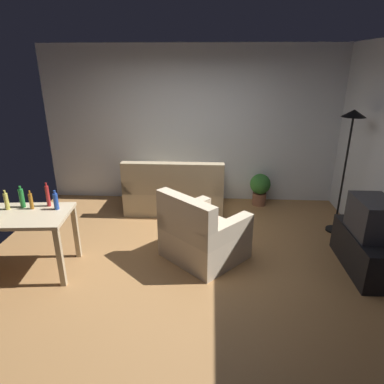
{
  "coord_description": "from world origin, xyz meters",
  "views": [
    {
      "loc": [
        0.34,
        -3.78,
        2.39
      ],
      "look_at": [
        0.1,
        0.5,
        0.75
      ],
      "focal_mm": 31.63,
      "sensor_mm": 36.0,
      "label": 1
    }
  ],
  "objects_px": {
    "bottle_amber": "(31,201)",
    "armchair": "(202,236)",
    "couch": "(175,193)",
    "bottle_blue": "(56,201)",
    "tv_stand": "(365,251)",
    "desk": "(17,223)",
    "bottle_red": "(48,196)",
    "bottle_green": "(22,198)",
    "torchiere_lamp": "(350,139)",
    "potted_plant": "(260,187)",
    "bottle_squat": "(6,201)",
    "tv": "(372,217)"
  },
  "relations": [
    {
      "from": "bottle_green",
      "to": "bottle_blue",
      "type": "height_order",
      "value": "bottle_green"
    },
    {
      "from": "torchiere_lamp",
      "to": "bottle_green",
      "type": "bearing_deg",
      "value": -165.34
    },
    {
      "from": "bottle_green",
      "to": "desk",
      "type": "bearing_deg",
      "value": -86.95
    },
    {
      "from": "tv_stand",
      "to": "bottle_squat",
      "type": "bearing_deg",
      "value": 92.02
    },
    {
      "from": "potted_plant",
      "to": "desk",
      "type": "bearing_deg",
      "value": -144.14
    },
    {
      "from": "tv",
      "to": "armchair",
      "type": "bearing_deg",
      "value": 86.07
    },
    {
      "from": "tv_stand",
      "to": "desk",
      "type": "relative_size",
      "value": 0.88
    },
    {
      "from": "tv_stand",
      "to": "bottle_amber",
      "type": "relative_size",
      "value": 4.76
    },
    {
      "from": "bottle_green",
      "to": "bottle_blue",
      "type": "distance_m",
      "value": 0.44
    },
    {
      "from": "armchair",
      "to": "bottle_red",
      "type": "bearing_deg",
      "value": 47.9
    },
    {
      "from": "bottle_amber",
      "to": "bottle_red",
      "type": "bearing_deg",
      "value": 29.72
    },
    {
      "from": "armchair",
      "to": "bottle_amber",
      "type": "bearing_deg",
      "value": 50.12
    },
    {
      "from": "couch",
      "to": "torchiere_lamp",
      "type": "bearing_deg",
      "value": 165.46
    },
    {
      "from": "armchair",
      "to": "bottle_red",
      "type": "distance_m",
      "value": 1.95
    },
    {
      "from": "potted_plant",
      "to": "bottle_green",
      "type": "distance_m",
      "value": 3.79
    },
    {
      "from": "tv",
      "to": "torchiere_lamp",
      "type": "xyz_separation_m",
      "value": [
        -0.0,
        1.01,
        0.71
      ]
    },
    {
      "from": "tv",
      "to": "bottle_red",
      "type": "bearing_deg",
      "value": 90.37
    },
    {
      "from": "bottle_amber",
      "to": "bottle_blue",
      "type": "xyz_separation_m",
      "value": [
        0.3,
        0.0,
        0.0
      ]
    },
    {
      "from": "potted_plant",
      "to": "bottle_blue",
      "type": "bearing_deg",
      "value": -142.25
    },
    {
      "from": "couch",
      "to": "bottle_squat",
      "type": "xyz_separation_m",
      "value": [
        -1.8,
        -1.81,
        0.56
      ]
    },
    {
      "from": "desk",
      "to": "bottle_blue",
      "type": "height_order",
      "value": "bottle_blue"
    },
    {
      "from": "bottle_red",
      "to": "bottle_blue",
      "type": "xyz_separation_m",
      "value": [
        0.14,
        -0.09,
        -0.03
      ]
    },
    {
      "from": "bottle_blue",
      "to": "armchair",
      "type": "bearing_deg",
      "value": 8.42
    },
    {
      "from": "tv",
      "to": "bottle_red",
      "type": "xyz_separation_m",
      "value": [
        -3.86,
        -0.03,
        0.19
      ]
    },
    {
      "from": "bottle_amber",
      "to": "armchair",
      "type": "bearing_deg",
      "value": 7.22
    },
    {
      "from": "bottle_blue",
      "to": "couch",
      "type": "bearing_deg",
      "value": 55.64
    },
    {
      "from": "potted_plant",
      "to": "bottle_green",
      "type": "bearing_deg",
      "value": -146.82
    },
    {
      "from": "desk",
      "to": "bottle_blue",
      "type": "relative_size",
      "value": 5.26
    },
    {
      "from": "tv_stand",
      "to": "bottle_green",
      "type": "relative_size",
      "value": 4.07
    },
    {
      "from": "bottle_amber",
      "to": "torchiere_lamp",
      "type": "bearing_deg",
      "value": 15.69
    },
    {
      "from": "couch",
      "to": "tv_stand",
      "type": "height_order",
      "value": "couch"
    },
    {
      "from": "couch",
      "to": "potted_plant",
      "type": "bearing_deg",
      "value": -168.13
    },
    {
      "from": "tv_stand",
      "to": "torchiere_lamp",
      "type": "xyz_separation_m",
      "value": [
        0.0,
        1.01,
        1.17
      ]
    },
    {
      "from": "bottle_red",
      "to": "bottle_squat",
      "type": "bearing_deg",
      "value": -164.08
    },
    {
      "from": "armchair",
      "to": "potted_plant",
      "type": "bearing_deg",
      "value": -75.16
    },
    {
      "from": "tv_stand",
      "to": "bottle_squat",
      "type": "height_order",
      "value": "bottle_squat"
    },
    {
      "from": "potted_plant",
      "to": "bottle_red",
      "type": "distance_m",
      "value": 3.52
    },
    {
      "from": "bottle_amber",
      "to": "bottle_red",
      "type": "xyz_separation_m",
      "value": [
        0.16,
        0.09,
        0.03
      ]
    },
    {
      "from": "armchair",
      "to": "bottle_red",
      "type": "relative_size",
      "value": 4.14
    },
    {
      "from": "torchiere_lamp",
      "to": "armchair",
      "type": "height_order",
      "value": "torchiere_lamp"
    },
    {
      "from": "couch",
      "to": "bottle_blue",
      "type": "height_order",
      "value": "bottle_blue"
    },
    {
      "from": "desk",
      "to": "armchair",
      "type": "distance_m",
      "value": 2.21
    },
    {
      "from": "desk",
      "to": "armchair",
      "type": "relative_size",
      "value": 1.02
    },
    {
      "from": "torchiere_lamp",
      "to": "armchair",
      "type": "xyz_separation_m",
      "value": [
        -2.0,
        -0.87,
        -1.09
      ]
    },
    {
      "from": "couch",
      "to": "armchair",
      "type": "relative_size",
      "value": 1.33
    },
    {
      "from": "desk",
      "to": "bottle_blue",
      "type": "xyz_separation_m",
      "value": [
        0.42,
        0.17,
        0.21
      ]
    },
    {
      "from": "desk",
      "to": "potted_plant",
      "type": "distance_m",
      "value": 3.87
    },
    {
      "from": "bottle_green",
      "to": "bottle_amber",
      "type": "height_order",
      "value": "bottle_green"
    },
    {
      "from": "bottle_red",
      "to": "armchair",
      "type": "bearing_deg",
      "value": 5.0
    },
    {
      "from": "torchiere_lamp",
      "to": "bottle_red",
      "type": "bearing_deg",
      "value": -164.97
    }
  ]
}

